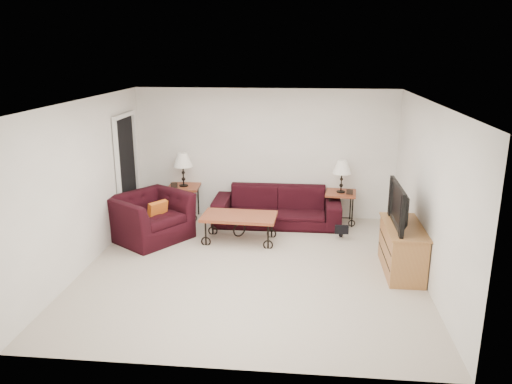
% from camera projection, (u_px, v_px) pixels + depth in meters
% --- Properties ---
extents(ground, '(5.00, 5.00, 0.00)m').
position_uv_depth(ground, '(251.00, 268.00, 7.55)').
color(ground, '#BDB3A1').
rests_on(ground, ground).
extents(wall_back, '(5.00, 0.02, 2.50)m').
position_uv_depth(wall_back, '(265.00, 154.00, 9.60)').
color(wall_back, white).
rests_on(wall_back, ground).
extents(wall_front, '(5.00, 0.02, 2.50)m').
position_uv_depth(wall_front, '(223.00, 258.00, 4.81)').
color(wall_front, white).
rests_on(wall_front, ground).
extents(wall_left, '(0.02, 5.00, 2.50)m').
position_uv_depth(wall_left, '(86.00, 184.00, 7.45)').
color(wall_left, white).
rests_on(wall_left, ground).
extents(wall_right, '(0.02, 5.00, 2.50)m').
position_uv_depth(wall_right, '(428.00, 194.00, 6.96)').
color(wall_right, white).
rests_on(wall_right, ground).
extents(ceiling, '(5.00, 5.00, 0.00)m').
position_uv_depth(ceiling, '(251.00, 102.00, 6.86)').
color(ceiling, white).
rests_on(ceiling, wall_back).
extents(doorway, '(0.08, 0.94, 2.04)m').
position_uv_depth(doorway, '(127.00, 173.00, 9.08)').
color(doorway, black).
rests_on(doorway, ground).
extents(sofa, '(2.38, 0.93, 0.69)m').
position_uv_depth(sofa, '(277.00, 206.00, 9.36)').
color(sofa, black).
rests_on(sofa, ground).
extents(side_table_left, '(0.62, 0.62, 0.65)m').
position_uv_depth(side_table_left, '(184.00, 202.00, 9.72)').
color(side_table_left, brown).
rests_on(side_table_left, ground).
extents(side_table_right, '(0.61, 0.61, 0.61)m').
position_uv_depth(side_table_right, '(340.00, 208.00, 9.43)').
color(side_table_right, brown).
rests_on(side_table_right, ground).
extents(lamp_left, '(0.39, 0.39, 0.65)m').
position_uv_depth(lamp_left, '(183.00, 170.00, 9.54)').
color(lamp_left, black).
rests_on(lamp_left, side_table_left).
extents(lamp_right, '(0.38, 0.38, 0.61)m').
position_uv_depth(lamp_right, '(342.00, 176.00, 9.26)').
color(lamp_right, black).
rests_on(lamp_right, side_table_right).
extents(photo_frame_left, '(0.13, 0.05, 0.11)m').
position_uv_depth(photo_frame_left, '(174.00, 185.00, 9.48)').
color(photo_frame_left, black).
rests_on(photo_frame_left, side_table_left).
extents(photo_frame_right, '(0.12, 0.05, 0.10)m').
position_uv_depth(photo_frame_right, '(350.00, 192.00, 9.17)').
color(photo_frame_right, black).
rests_on(photo_frame_right, side_table_right).
extents(coffee_table, '(1.29, 0.74, 0.47)m').
position_uv_depth(coffee_table, '(239.00, 228.00, 8.54)').
color(coffee_table, brown).
rests_on(coffee_table, ground).
extents(armchair, '(1.58, 1.62, 0.80)m').
position_uv_depth(armchair, '(150.00, 217.00, 8.60)').
color(armchair, black).
rests_on(armchair, ground).
extents(throw_pillow, '(0.28, 0.35, 0.36)m').
position_uv_depth(throw_pillow, '(158.00, 212.00, 8.51)').
color(throw_pillow, '#C76E19').
rests_on(throw_pillow, armchair).
extents(tv_stand, '(0.50, 1.20, 0.72)m').
position_uv_depth(tv_stand, '(402.00, 249.00, 7.33)').
color(tv_stand, '#A4753C').
rests_on(tv_stand, ground).
extents(television, '(0.14, 1.08, 0.62)m').
position_uv_depth(television, '(404.00, 206.00, 7.15)').
color(television, black).
rests_on(television, tv_stand).
extents(backpack, '(0.38, 0.30, 0.47)m').
position_uv_depth(backpack, '(341.00, 225.00, 8.71)').
color(backpack, black).
rests_on(backpack, ground).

